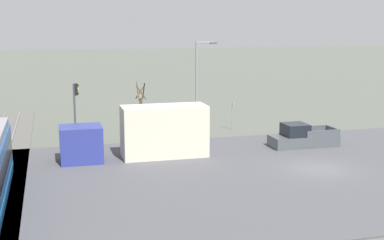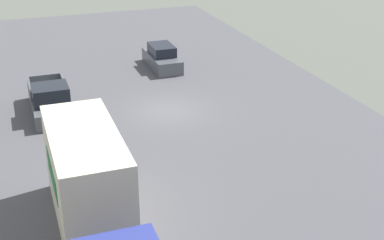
% 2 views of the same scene
% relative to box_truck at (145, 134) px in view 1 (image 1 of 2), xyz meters
% --- Properties ---
extents(ground_plane, '(320.00, 320.00, 0.00)m').
position_rel_box_truck_xyz_m(ground_plane, '(-5.87, -10.42, -1.76)').
color(ground_plane, '#565B51').
extents(road_surface, '(21.69, 50.66, 0.08)m').
position_rel_box_truck_xyz_m(road_surface, '(-5.87, -10.42, -1.72)').
color(road_surface, '#4C4C51').
rests_on(road_surface, ground).
extents(box_truck, '(2.43, 10.23, 3.65)m').
position_rel_box_truck_xyz_m(box_truck, '(0.00, 0.00, 0.00)').
color(box_truck, navy).
rests_on(box_truck, ground).
extents(pickup_truck, '(2.05, 5.21, 1.80)m').
position_rel_box_truck_xyz_m(pickup_truck, '(0.26, -12.32, -1.01)').
color(pickup_truck, '#4C5156').
rests_on(pickup_truck, ground).
extents(traffic_light_pole, '(0.28, 0.47, 4.72)m').
position_rel_box_truck_xyz_m(traffic_light_pole, '(6.77, 4.36, 1.32)').
color(traffic_light_pole, '#47474C').
rests_on(traffic_light_pole, ground).
extents(street_tree, '(1.09, 0.90, 4.59)m').
position_rel_box_truck_xyz_m(street_tree, '(7.73, -1.07, 0.32)').
color(street_tree, brown).
rests_on(street_tree, ground).
extents(street_lamp_near_crossing, '(0.36, 1.95, 7.88)m').
position_rel_box_truck_xyz_m(street_lamp_near_crossing, '(8.90, -6.47, 2.80)').
color(street_lamp_near_crossing, gray).
rests_on(street_lamp_near_crossing, ground).
extents(no_parking_sign, '(0.32, 0.08, 2.53)m').
position_rel_box_truck_xyz_m(no_parking_sign, '(8.01, -9.32, -0.24)').
color(no_parking_sign, gray).
rests_on(no_parking_sign, ground).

